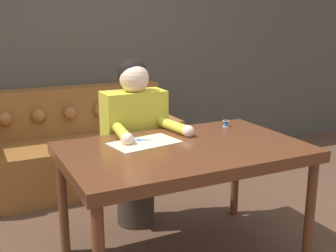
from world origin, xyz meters
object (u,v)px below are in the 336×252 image
at_px(couch, 75,151).
at_px(scissors, 145,140).
at_px(thread_spool, 226,124).
at_px(person, 135,142).
at_px(dining_table, 184,158).

xyz_separation_m(couch, scissors, (0.13, -1.36, 0.44)).
distance_m(scissors, thread_spool, 0.66).
distance_m(couch, person, 1.05).
distance_m(dining_table, thread_spool, 0.58).
xyz_separation_m(person, thread_spool, (0.58, -0.30, 0.14)).
bearing_deg(person, scissors, -102.19).
bearing_deg(couch, thread_spool, -58.21).
bearing_deg(dining_table, scissors, 127.41).
bearing_deg(scissors, dining_table, -52.59).
height_order(dining_table, thread_spool, thread_spool).
xyz_separation_m(couch, thread_spool, (0.79, -1.28, 0.46)).
bearing_deg(person, dining_table, -81.92).
bearing_deg(scissors, couch, 95.61).
bearing_deg(couch, scissors, -84.39).
bearing_deg(scissors, person, 77.81).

